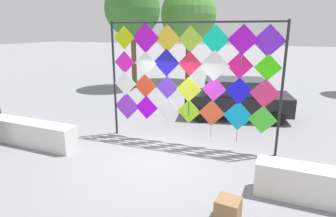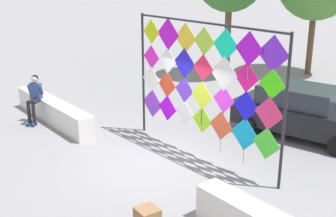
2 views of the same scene
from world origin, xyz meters
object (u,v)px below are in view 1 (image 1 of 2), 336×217
object	(u,v)px
kite_display_rack	(190,73)
cardboard_box_large	(228,209)
parked_car	(236,98)
tree_broadleaf	(187,14)
tree_far_right	(131,9)

from	to	relation	value
kite_display_rack	cardboard_box_large	xyz separation A→B (m)	(1.84, -3.19, -1.95)
parked_car	kite_display_rack	bearing A→B (deg)	-103.69
kite_display_rack	parked_car	bearing A→B (deg)	76.31
kite_display_rack	tree_broadleaf	xyz separation A→B (m)	(-3.84, 10.43, 2.15)
tree_far_right	tree_broadleaf	xyz separation A→B (m)	(2.15, 3.33, -0.17)
tree_broadleaf	kite_display_rack	bearing A→B (deg)	-69.78
parked_car	tree_far_right	world-z (taller)	tree_far_right
cardboard_box_large	tree_far_right	distance (m)	13.62
kite_display_rack	tree_broadleaf	bearing A→B (deg)	110.22
parked_car	cardboard_box_large	world-z (taller)	parked_car
cardboard_box_large	tree_far_right	world-z (taller)	tree_far_right
parked_car	cardboard_box_large	size ratio (longest dim) A/B	10.02
parked_car	tree_broadleaf	xyz separation A→B (m)	(-4.64, 7.13, 3.53)
kite_display_rack	parked_car	world-z (taller)	kite_display_rack
tree_broadleaf	parked_car	bearing A→B (deg)	-56.95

